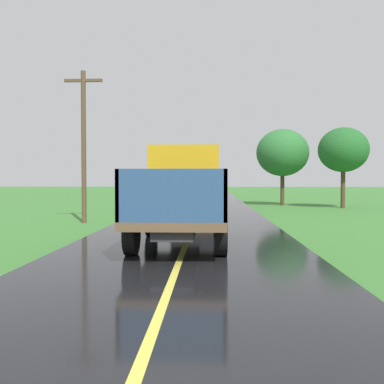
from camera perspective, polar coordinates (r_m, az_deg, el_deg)
The scene contains 5 objects.
banana_truck_near at distance 12.49m, azimuth -1.30°, elevation -0.18°, with size 2.38×5.82×2.80m.
banana_truck_far at distance 25.23m, azimuth 0.48°, elevation 0.84°, with size 2.38×5.81×2.80m.
utility_pole_roadside at distance 18.96m, azimuth -14.06°, elevation 6.42°, with size 1.60×0.20×6.41m.
roadside_tree_near_left at distance 31.22m, azimuth 11.83°, elevation 5.07°, with size 3.66×3.66×5.36m.
roadside_tree_mid_right at distance 29.42m, azimuth 19.28°, elevation 5.23°, with size 3.16×3.16×5.15m.
Camera 1 is at (0.67, -1.24, 1.88)m, focal length 40.55 mm.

